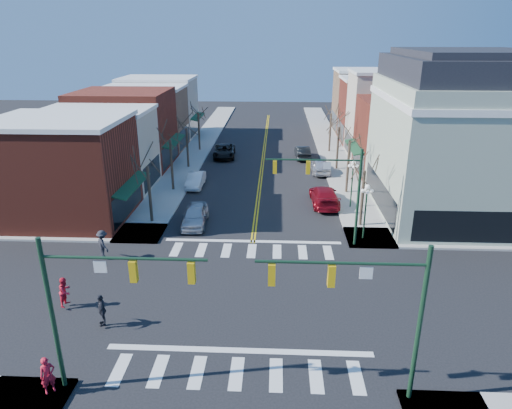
# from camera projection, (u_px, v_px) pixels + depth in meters

# --- Properties ---
(ground) EXTENTS (160.00, 160.00, 0.00)m
(ground) POSITION_uv_depth(u_px,v_px,m) (246.00, 299.00, 26.52)
(ground) COLOR black
(ground) RESTS_ON ground
(sidewalk_left) EXTENTS (3.50, 70.00, 0.15)m
(sidewalk_left) POSITION_uv_depth(u_px,v_px,m) (172.00, 186.00, 45.55)
(sidewalk_left) COLOR #9E9B93
(sidewalk_left) RESTS_ON ground
(sidewalk_right) EXTENTS (3.50, 70.00, 0.15)m
(sidewalk_right) POSITION_uv_depth(u_px,v_px,m) (348.00, 189.00, 44.79)
(sidewalk_right) COLOR #9E9B93
(sidewalk_right) RESTS_ON ground
(bldg_left_brick_a) EXTENTS (10.00, 8.50, 8.00)m
(bldg_left_brick_a) POSITION_uv_depth(u_px,v_px,m) (64.00, 172.00, 36.75)
(bldg_left_brick_a) COLOR maroon
(bldg_left_brick_a) RESTS_ON ground
(bldg_left_stucco_a) EXTENTS (10.00, 7.00, 7.50)m
(bldg_left_stucco_a) POSITION_uv_depth(u_px,v_px,m) (99.00, 151.00, 44.08)
(bldg_left_stucco_a) COLOR #BEB29D
(bldg_left_stucco_a) RESTS_ON ground
(bldg_left_brick_b) EXTENTS (10.00, 9.00, 8.50)m
(bldg_left_brick_b) POSITION_uv_depth(u_px,v_px,m) (125.00, 129.00, 51.37)
(bldg_left_brick_b) COLOR maroon
(bldg_left_brick_b) RESTS_ON ground
(bldg_left_tan) EXTENTS (10.00, 7.50, 7.80)m
(bldg_left_tan) POSITION_uv_depth(u_px,v_px,m) (145.00, 119.00, 59.20)
(bldg_left_tan) COLOR #936F51
(bldg_left_tan) RESTS_ON ground
(bldg_left_stucco_b) EXTENTS (10.00, 8.00, 8.20)m
(bldg_left_stucco_b) POSITION_uv_depth(u_px,v_px,m) (160.00, 108.00, 66.36)
(bldg_left_stucco_b) COLOR #BEB29D
(bldg_left_stucco_b) RESTS_ON ground
(bldg_right_brick_a) EXTENTS (10.00, 8.50, 8.00)m
(bldg_right_brick_a) POSITION_uv_depth(u_px,v_px,m) (407.00, 138.00, 48.47)
(bldg_right_brick_a) COLOR maroon
(bldg_right_brick_a) RESTS_ON ground
(bldg_right_stucco) EXTENTS (10.00, 7.00, 10.00)m
(bldg_right_stucco) POSITION_uv_depth(u_px,v_px,m) (391.00, 116.00, 55.35)
(bldg_right_stucco) COLOR #BEB29D
(bldg_right_stucco) RESTS_ON ground
(bldg_right_brick_b) EXTENTS (10.00, 8.00, 8.50)m
(bldg_right_brick_b) POSITION_uv_depth(u_px,v_px,m) (378.00, 112.00, 62.62)
(bldg_right_brick_b) COLOR maroon
(bldg_right_brick_b) RESTS_ON ground
(bldg_right_tan) EXTENTS (10.00, 8.00, 9.00)m
(bldg_right_tan) POSITION_uv_depth(u_px,v_px,m) (368.00, 102.00, 70.00)
(bldg_right_tan) COLOR #936F51
(bldg_right_tan) RESTS_ON ground
(victorian_corner) EXTENTS (12.25, 14.25, 13.30)m
(victorian_corner) POSITION_uv_depth(u_px,v_px,m) (460.00, 136.00, 36.97)
(victorian_corner) COLOR #9DAB94
(victorian_corner) RESTS_ON ground
(traffic_mast_near_left) EXTENTS (6.60, 0.28, 7.20)m
(traffic_mast_near_left) POSITION_uv_depth(u_px,v_px,m) (94.00, 295.00, 18.18)
(traffic_mast_near_left) COLOR #14331E
(traffic_mast_near_left) RESTS_ON ground
(traffic_mast_near_right) EXTENTS (6.60, 0.28, 7.20)m
(traffic_mast_near_right) POSITION_uv_depth(u_px,v_px,m) (374.00, 303.00, 17.69)
(traffic_mast_near_right) COLOR #14331E
(traffic_mast_near_right) RESTS_ON ground
(traffic_mast_far_right) EXTENTS (6.60, 0.28, 7.20)m
(traffic_mast_far_right) POSITION_uv_depth(u_px,v_px,m) (332.00, 184.00, 31.51)
(traffic_mast_far_right) COLOR #14331E
(traffic_mast_far_right) RESTS_ON ground
(lamppost_corner) EXTENTS (0.36, 0.36, 4.33)m
(lamppost_corner) POSITION_uv_depth(u_px,v_px,m) (366.00, 202.00, 33.05)
(lamppost_corner) COLOR #14331E
(lamppost_corner) RESTS_ON ground
(lamppost_midblock) EXTENTS (0.36, 0.36, 4.33)m
(lamppost_midblock) POSITION_uv_depth(u_px,v_px,m) (353.00, 176.00, 39.12)
(lamppost_midblock) COLOR #14331E
(lamppost_midblock) RESTS_ON ground
(tree_left_a) EXTENTS (0.24, 0.24, 4.76)m
(tree_left_a) POSITION_uv_depth(u_px,v_px,m) (150.00, 195.00, 36.31)
(tree_left_a) COLOR #382B21
(tree_left_a) RESTS_ON ground
(tree_left_b) EXTENTS (0.24, 0.24, 5.04)m
(tree_left_b) POSITION_uv_depth(u_px,v_px,m) (172.00, 166.00, 43.73)
(tree_left_b) COLOR #382B21
(tree_left_b) RESTS_ON ground
(tree_left_c) EXTENTS (0.24, 0.24, 4.55)m
(tree_left_c) POSITION_uv_depth(u_px,v_px,m) (187.00, 148.00, 51.29)
(tree_left_c) COLOR #382B21
(tree_left_c) RESTS_ON ground
(tree_left_d) EXTENTS (0.24, 0.24, 4.90)m
(tree_left_d) POSITION_uv_depth(u_px,v_px,m) (199.00, 132.00, 58.70)
(tree_left_d) COLOR #382B21
(tree_left_d) RESTS_ON ground
(tree_right_a) EXTENTS (0.24, 0.24, 4.62)m
(tree_right_a) POSITION_uv_depth(u_px,v_px,m) (362.00, 199.00, 35.60)
(tree_right_a) COLOR #382B21
(tree_right_a) RESTS_ON ground
(tree_right_b) EXTENTS (0.24, 0.24, 5.18)m
(tree_right_b) POSITION_uv_depth(u_px,v_px,m) (348.00, 167.00, 42.97)
(tree_right_b) COLOR #382B21
(tree_right_b) RESTS_ON ground
(tree_right_c) EXTENTS (0.24, 0.24, 4.83)m
(tree_right_c) POSITION_uv_depth(u_px,v_px,m) (338.00, 149.00, 50.51)
(tree_right_c) COLOR #382B21
(tree_right_c) RESTS_ON ground
(tree_right_d) EXTENTS (0.24, 0.24, 4.97)m
(tree_right_d) POSITION_uv_depth(u_px,v_px,m) (330.00, 133.00, 57.95)
(tree_right_d) COLOR #382B21
(tree_right_d) RESTS_ON ground
(car_left_near) EXTENTS (2.08, 4.78, 1.61)m
(car_left_near) POSITION_uv_depth(u_px,v_px,m) (195.00, 215.00, 36.42)
(car_left_near) COLOR #B2B3B7
(car_left_near) RESTS_ON ground
(car_left_mid) EXTENTS (1.49, 4.26, 1.40)m
(car_left_mid) POSITION_uv_depth(u_px,v_px,m) (196.00, 180.00, 45.47)
(car_left_mid) COLOR white
(car_left_mid) RESTS_ON ground
(car_left_far) EXTENTS (2.85, 5.62, 1.52)m
(car_left_far) POSITION_uv_depth(u_px,v_px,m) (224.00, 151.00, 56.17)
(car_left_far) COLOR black
(car_left_far) RESTS_ON ground
(car_right_near) EXTENTS (2.51, 5.75, 1.64)m
(car_right_near) POSITION_uv_depth(u_px,v_px,m) (324.00, 196.00, 40.71)
(car_right_near) COLOR maroon
(car_right_near) RESTS_ON ground
(car_right_mid) EXTENTS (2.22, 4.81, 1.60)m
(car_right_mid) POSITION_uv_depth(u_px,v_px,m) (320.00, 166.00, 49.92)
(car_right_mid) COLOR silver
(car_right_mid) RESTS_ON ground
(car_right_far) EXTENTS (1.88, 4.70, 1.52)m
(car_right_far) POSITION_uv_depth(u_px,v_px,m) (302.00, 152.00, 55.67)
(car_right_far) COLOR black
(car_right_far) RESTS_ON ground
(pedestrian_red_a) EXTENTS (0.74, 0.71, 1.71)m
(pedestrian_red_a) POSITION_uv_depth(u_px,v_px,m) (48.00, 375.00, 19.20)
(pedestrian_red_a) COLOR #B51327
(pedestrian_red_a) RESTS_ON sidewalk_left
(pedestrian_red_b) EXTENTS (0.75, 0.91, 1.71)m
(pedestrian_red_b) POSITION_uv_depth(u_px,v_px,m) (65.00, 291.00, 25.39)
(pedestrian_red_b) COLOR red
(pedestrian_red_b) RESTS_ON sidewalk_left
(pedestrian_dark_a) EXTENTS (0.84, 1.12, 1.77)m
(pedestrian_dark_a) POSITION_uv_depth(u_px,v_px,m) (102.00, 310.00, 23.68)
(pedestrian_dark_a) COLOR #21222A
(pedestrian_dark_a) RESTS_ON sidewalk_left
(pedestrian_dark_b) EXTENTS (1.40, 1.43, 1.97)m
(pedestrian_dark_b) POSITION_uv_depth(u_px,v_px,m) (103.00, 244.00, 30.75)
(pedestrian_dark_b) COLOR black
(pedestrian_dark_b) RESTS_ON sidewalk_left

